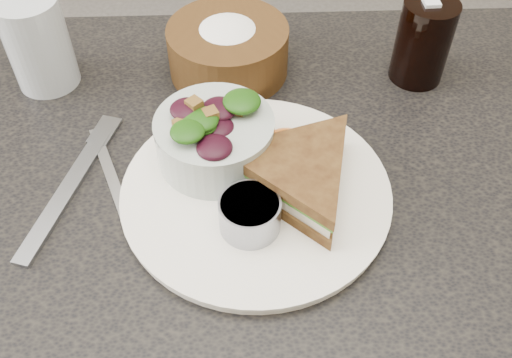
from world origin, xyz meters
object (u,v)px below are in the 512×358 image
at_px(dining_table, 252,324).
at_px(sandwich, 298,174).
at_px(dinner_plate, 256,192).
at_px(cola_glass, 424,38).
at_px(salad_bowl, 215,133).
at_px(bread_basket, 228,42).
at_px(water_glass, 38,43).
at_px(dressing_ramekin, 250,215).

distance_m(dining_table, sandwich, 0.42).
bearing_deg(dinner_plate, cola_glass, 42.47).
relative_size(dining_table, salad_bowl, 7.24).
height_order(dining_table, bread_basket, bread_basket).
height_order(dinner_plate, water_glass, water_glass).
xyz_separation_m(dining_table, bread_basket, (-0.02, 0.21, 0.42)).
bearing_deg(dinner_plate, dressing_ramekin, -99.25).
xyz_separation_m(salad_bowl, bread_basket, (0.02, 0.18, -0.01)).
xyz_separation_m(dining_table, water_glass, (-0.27, 0.19, 0.44)).
relative_size(dining_table, bread_basket, 6.01).
xyz_separation_m(salad_bowl, cola_glass, (0.28, 0.16, 0.01)).
height_order(salad_bowl, cola_glass, cola_glass).
distance_m(dinner_plate, water_glass, 0.36).
bearing_deg(sandwich, salad_bowl, -167.81).
distance_m(dining_table, bread_basket, 0.47).
xyz_separation_m(sandwich, dressing_ramekin, (-0.05, -0.05, -0.01)).
height_order(bread_basket, water_glass, water_glass).
xyz_separation_m(dining_table, dressing_ramekin, (-0.00, -0.08, 0.41)).
bearing_deg(water_glass, sandwich, -34.28).
distance_m(salad_bowl, bread_basket, 0.18).
bearing_deg(water_glass, dining_table, -34.93).
height_order(sandwich, water_glass, water_glass).
relative_size(cola_glass, water_glass, 1.00).
xyz_separation_m(dining_table, sandwich, (0.05, -0.03, 0.41)).
height_order(salad_bowl, water_glass, water_glass).
bearing_deg(dining_table, sandwich, -30.71).
relative_size(salad_bowl, dressing_ramekin, 2.09).
bearing_deg(salad_bowl, bread_basket, 84.99).
relative_size(sandwich, salad_bowl, 1.34).
distance_m(dinner_plate, salad_bowl, 0.08).
relative_size(dinner_plate, cola_glass, 2.40).
distance_m(dinner_plate, cola_glass, 0.32).
bearing_deg(sandwich, dining_table, -168.33).
bearing_deg(water_glass, bread_basket, 3.23).
relative_size(sandwich, bread_basket, 1.12).
bearing_deg(salad_bowl, sandwich, -30.18).
bearing_deg(cola_glass, dining_table, -142.41).
bearing_deg(dressing_ramekin, cola_glass, 47.74).
height_order(bread_basket, cola_glass, cola_glass).
height_order(salad_bowl, bread_basket, same).
distance_m(dinner_plate, bread_basket, 0.24).
xyz_separation_m(dressing_ramekin, water_glass, (-0.27, 0.27, 0.03)).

